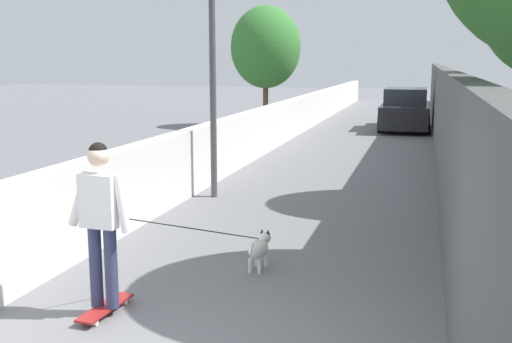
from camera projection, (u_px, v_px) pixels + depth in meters
ground_plane at (355, 148)px, 18.18m from camera, size 80.00×80.00×0.00m
wall_left at (259, 132)px, 16.80m from camera, size 48.00×0.30×1.26m
fence_right at (443, 116)px, 15.45m from camera, size 48.00×0.30×2.36m
tree_left_near at (266, 47)px, 23.43m from camera, size 2.67×2.67×4.61m
lamp_post at (212, 27)px, 11.17m from camera, size 0.36×0.36×4.66m
skateboard at (105, 308)px, 6.30m from camera, size 0.81×0.25×0.08m
person_skateboarder at (101, 212)px, 6.12m from camera, size 0.24×0.71×1.69m
dog at (258, 248)px, 7.63m from camera, size 2.07×1.29×1.06m
car_near at (405, 110)px, 22.95m from camera, size 4.40×1.80×1.54m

